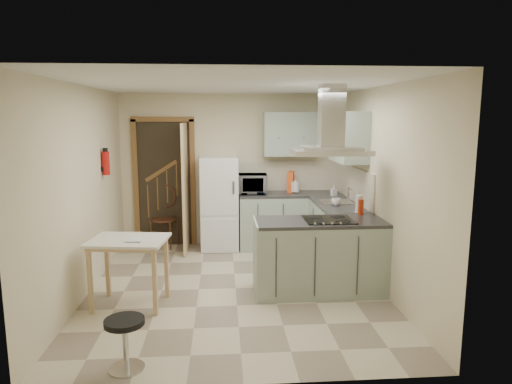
{
  "coord_description": "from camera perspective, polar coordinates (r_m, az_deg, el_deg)",
  "views": [
    {
      "loc": [
        -0.15,
        -5.46,
        2.14
      ],
      "look_at": [
        0.29,
        0.45,
        1.15
      ],
      "focal_mm": 32.0,
      "sensor_mm": 36.0,
      "label": 1
    }
  ],
  "objects": [
    {
      "name": "stool",
      "position": [
        4.23,
        -16.01,
        -17.79
      ],
      "size": [
        0.42,
        0.42,
        0.46
      ],
      "primitive_type": "cylinder",
      "rotation": [
        0.0,
        0.0,
        -0.29
      ],
      "color": "black",
      "rests_on": "floor"
    },
    {
      "name": "doorway",
      "position": [
        7.67,
        -11.36,
        1.12
      ],
      "size": [
        1.1,
        0.12,
        2.1
      ],
      "primitive_type": "cube",
      "color": "brown",
      "rests_on": "floor"
    },
    {
      "name": "kettle",
      "position": [
        7.46,
        4.91,
        0.66
      ],
      "size": [
        0.14,
        0.14,
        0.2
      ],
      "primitive_type": "cylinder",
      "rotation": [
        0.0,
        0.0,
        -0.02
      ],
      "color": "white",
      "rests_on": "counter_back"
    },
    {
      "name": "fridge",
      "position": [
        7.39,
        -4.59,
        -1.39
      ],
      "size": [
        0.6,
        0.6,
        1.5
      ],
      "primitive_type": "cube",
      "color": "white",
      "rests_on": "floor"
    },
    {
      "name": "cereal_box",
      "position": [
        7.53,
        4.38,
        1.27
      ],
      "size": [
        0.15,
        0.24,
        0.34
      ],
      "primitive_type": "cube",
      "rotation": [
        0.0,
        0.0,
        -0.28
      ],
      "color": "#EE551C",
      "rests_on": "counter_back"
    },
    {
      "name": "fire_extinguisher",
      "position": [
        6.59,
        -18.26,
        3.43
      ],
      "size": [
        0.1,
        0.1,
        0.32
      ],
      "primitive_type": "cylinder",
      "color": "#B2140F",
      "rests_on": "left_wall"
    },
    {
      "name": "wall_cabinet_right",
      "position": [
        6.56,
        11.5,
        6.76
      ],
      "size": [
        0.35,
        0.9,
        0.7
      ],
      "primitive_type": "cube",
      "color": "#9EB2A0",
      "rests_on": "right_wall"
    },
    {
      "name": "bentwood_chair",
      "position": [
        7.64,
        -11.42,
        -3.37
      ],
      "size": [
        0.51,
        0.51,
        0.93
      ],
      "primitive_type": "cube",
      "rotation": [
        0.0,
        0.0,
        -0.26
      ],
      "color": "#4F2C1A",
      "rests_on": "floor"
    },
    {
      "name": "book",
      "position": [
        5.26,
        -15.8,
        -5.23
      ],
      "size": [
        0.19,
        0.25,
        0.11
      ],
      "primitive_type": "imported",
      "rotation": [
        0.0,
        0.0,
        -0.07
      ],
      "color": "#963233",
      "rests_on": "drop_leaf_table"
    },
    {
      "name": "paper_towel",
      "position": [
        6.04,
        12.77,
        -1.44
      ],
      "size": [
        0.11,
        0.11,
        0.24
      ],
      "primitive_type": "cylinder",
      "rotation": [
        0.0,
        0.0,
        0.14
      ],
      "color": "silver",
      "rests_on": "counter_right"
    },
    {
      "name": "hob",
      "position": [
        5.57,
        9.09,
        -3.43
      ],
      "size": [
        0.58,
        0.5,
        0.01
      ],
      "primitive_type": "cube",
      "color": "black",
      "rests_on": "peninsula"
    },
    {
      "name": "peninsula",
      "position": [
        5.67,
        7.97,
        -7.96
      ],
      "size": [
        1.55,
        0.65,
        0.9
      ],
      "primitive_type": "cube",
      "color": "#9EB2A0",
      "rests_on": "floor"
    },
    {
      "name": "back_wall",
      "position": [
        7.61,
        -3.12,
        2.75
      ],
      "size": [
        3.6,
        0.0,
        3.6
      ],
      "primitive_type": "plane",
      "rotation": [
        1.57,
        0.0,
        0.0
      ],
      "color": "beige",
      "rests_on": "floor"
    },
    {
      "name": "floor",
      "position": [
        5.86,
        -2.57,
        -11.92
      ],
      "size": [
        4.2,
        4.2,
        0.0
      ],
      "primitive_type": "plane",
      "color": "beige",
      "rests_on": "ground"
    },
    {
      "name": "ceiling",
      "position": [
        5.47,
        -2.77,
        13.25
      ],
      "size": [
        4.2,
        4.2,
        0.0
      ],
      "primitive_type": "plane",
      "rotation": [
        3.14,
        0.0,
        0.0
      ],
      "color": "silver",
      "rests_on": "back_wall"
    },
    {
      "name": "splashback",
      "position": [
        7.69,
        4.06,
        2.06
      ],
      "size": [
        1.68,
        0.02,
        0.5
      ],
      "primitive_type": "cube",
      "color": "beige",
      "rests_on": "counter_back"
    },
    {
      "name": "cup",
      "position": [
        6.48,
        9.99,
        -1.24
      ],
      "size": [
        0.15,
        0.15,
        0.1
      ],
      "primitive_type": "imported",
      "rotation": [
        0.0,
        0.0,
        0.22
      ],
      "color": "silver",
      "rests_on": "counter_right"
    },
    {
      "name": "counter_back",
      "position": [
        7.5,
        2.04,
        -3.56
      ],
      "size": [
        1.08,
        0.6,
        0.9
      ],
      "primitive_type": "cube",
      "color": "#9EB2A0",
      "rests_on": "floor"
    },
    {
      "name": "drop_leaf_table",
      "position": [
        5.43,
        -15.49,
        -9.65
      ],
      "size": [
        0.91,
        0.73,
        0.78
      ],
      "primitive_type": "cube",
      "rotation": [
        0.0,
        0.0,
        -0.13
      ],
      "color": "#D6B583",
      "rests_on": "floor"
    },
    {
      "name": "counter_right",
      "position": [
        7.0,
        9.53,
        -4.64
      ],
      "size": [
        0.6,
        1.95,
        0.9
      ],
      "primitive_type": "cube",
      "color": "#9EB2A0",
      "rests_on": "floor"
    },
    {
      "name": "red_bottle",
      "position": [
        5.94,
        12.97,
        -1.84
      ],
      "size": [
        0.08,
        0.08,
        0.2
      ],
      "primitive_type": "cylinder",
      "rotation": [
        0.0,
        0.0,
        0.1
      ],
      "color": "#BB3010",
      "rests_on": "peninsula"
    },
    {
      "name": "left_wall",
      "position": [
        5.77,
        -20.83,
        -0.01
      ],
      "size": [
        0.0,
        4.2,
        4.2
      ],
      "primitive_type": "plane",
      "rotation": [
        1.57,
        0.0,
        1.57
      ],
      "color": "beige",
      "rests_on": "floor"
    },
    {
      "name": "wall_cabinet_back",
      "position": [
        7.47,
        4.22,
        7.23
      ],
      "size": [
        0.85,
        0.35,
        0.7
      ],
      "primitive_type": "cube",
      "color": "#9EB2A0",
      "rests_on": "back_wall"
    },
    {
      "name": "extractor_hood",
      "position": [
        5.45,
        9.31,
        4.94
      ],
      "size": [
        0.9,
        0.55,
        0.1
      ],
      "primitive_type": "cube",
      "color": "silver",
      "rests_on": "ceiling"
    },
    {
      "name": "microwave",
      "position": [
        7.37,
        -0.88,
        1.03
      ],
      "size": [
        0.58,
        0.41,
        0.31
      ],
      "primitive_type": "imported",
      "rotation": [
        0.0,
        0.0,
        -0.04
      ],
      "color": "black",
      "rests_on": "counter_back"
    },
    {
      "name": "sink",
      "position": [
        6.73,
        9.99,
        -1.23
      ],
      "size": [
        0.45,
        0.4,
        0.01
      ],
      "primitive_type": "cube",
      "color": "silver",
      "rests_on": "counter_right"
    },
    {
      "name": "right_wall",
      "position": [
        5.87,
        15.2,
        0.43
      ],
      "size": [
        0.0,
        4.2,
        4.2
      ],
      "primitive_type": "plane",
      "rotation": [
        1.57,
        0.0,
        -1.57
      ],
      "color": "beige",
      "rests_on": "floor"
    },
    {
      "name": "soap_bottle",
      "position": [
        7.26,
        9.7,
        0.18
      ],
      "size": [
        0.1,
        0.1,
        0.17
      ],
      "primitive_type": "imported",
      "rotation": [
        0.0,
        0.0,
        0.36
      ],
      "color": "#B6B7C3",
      "rests_on": "counter_right"
    }
  ]
}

